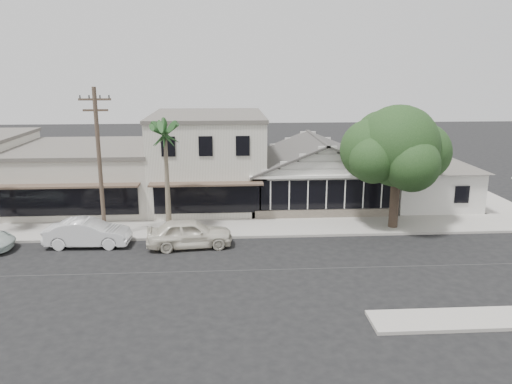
{
  "coord_description": "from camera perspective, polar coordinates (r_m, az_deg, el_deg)",
  "views": [
    {
      "loc": [
        -1.77,
        -23.64,
        10.01
      ],
      "look_at": [
        0.11,
        6.0,
        2.61
      ],
      "focal_mm": 35.0,
      "sensor_mm": 36.0,
      "label": 1
    }
  ],
  "objects": [
    {
      "name": "ground",
      "position": [
        25.73,
        0.61,
        -8.9
      ],
      "size": [
        140.0,
        140.0,
        0.0
      ],
      "primitive_type": "plane",
      "color": "black",
      "rests_on": "ground"
    },
    {
      "name": "sidewalk_north",
      "position": [
        32.57,
        -14.51,
        -4.23
      ],
      "size": [
        90.0,
        3.5,
        0.15
      ],
      "primitive_type": "cube",
      "color": "#9E9991",
      "rests_on": "ground"
    },
    {
      "name": "side_cottage",
      "position": [
        39.13,
        18.97,
        0.66
      ],
      "size": [
        6.0,
        6.0,
        3.0
      ],
      "primitive_type": "cube",
      "color": "silver",
      "rests_on": "ground"
    },
    {
      "name": "car_0",
      "position": [
        28.87,
        -7.61,
        -4.68
      ],
      "size": [
        5.05,
        2.47,
        1.66
      ],
      "primitive_type": "imported",
      "rotation": [
        0.0,
        0.0,
        1.68
      ],
      "color": "beige",
      "rests_on": "ground"
    },
    {
      "name": "shade_tree",
      "position": [
        32.21,
        15.69,
        4.86
      ],
      "size": [
        7.1,
        6.42,
        7.88
      ],
      "rotation": [
        0.0,
        0.0,
        -0.12
      ],
      "color": "#47392B",
      "rests_on": "ground"
    },
    {
      "name": "corner_shop",
      "position": [
        37.47,
        6.86,
        2.51
      ],
      "size": [
        10.4,
        8.6,
        5.1
      ],
      "color": "silver",
      "rests_on": "ground"
    },
    {
      "name": "row_building_near",
      "position": [
        37.77,
        -5.45,
        3.62
      ],
      "size": [
        8.0,
        10.0,
        6.5
      ],
      "primitive_type": "cube",
      "color": "silver",
      "rests_on": "ground"
    },
    {
      "name": "row_building_midnear",
      "position": [
        39.32,
        -18.63,
        1.65
      ],
      "size": [
        10.0,
        10.0,
        4.2
      ],
      "primitive_type": "cube",
      "color": "#B3ADA1",
      "rests_on": "ground"
    },
    {
      "name": "palm_east",
      "position": [
        29.88,
        -10.37,
        6.71
      ],
      "size": [
        3.17,
        3.17,
        7.44
      ],
      "color": "#726651",
      "rests_on": "ground"
    },
    {
      "name": "car_1",
      "position": [
        30.36,
        -18.68,
        -4.45
      ],
      "size": [
        4.84,
        1.83,
        1.58
      ],
      "primitive_type": "imported",
      "rotation": [
        0.0,
        0.0,
        1.54
      ],
      "color": "silver",
      "rests_on": "ground"
    },
    {
      "name": "utility_pole",
      "position": [
        30.18,
        -17.46,
        3.38
      ],
      "size": [
        1.8,
        0.24,
        9.0
      ],
      "color": "brown",
      "rests_on": "ground"
    }
  ]
}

